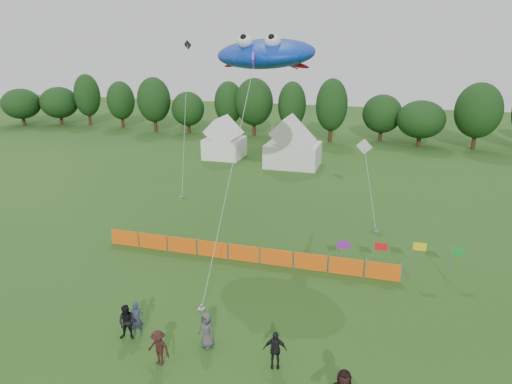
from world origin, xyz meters
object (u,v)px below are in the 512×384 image
(spectator_c, at_px, (159,348))
(spectator_e, at_px, (207,330))
(tent_left, at_px, (224,141))
(stingray_kite, at_px, (268,54))
(spectator_a, at_px, (137,319))
(spectator_b, at_px, (127,322))
(spectator_d, at_px, (275,350))
(tent_right, at_px, (293,148))
(barrier_fence, at_px, (244,253))

(spectator_c, relative_size, spectator_e, 0.95)
(tent_left, bearing_deg, stingray_kite, -61.72)
(spectator_a, xyz_separation_m, spectator_b, (-0.26, -0.35, 0.00))
(spectator_a, bearing_deg, spectator_d, -22.65)
(spectator_c, relative_size, stingray_kite, 0.08)
(spectator_d, bearing_deg, spectator_b, 167.95)
(tent_right, height_order, spectator_b, tent_right)
(spectator_a, xyz_separation_m, spectator_e, (3.26, 0.13, -0.01))
(stingray_kite, bearing_deg, spectator_d, -73.70)
(spectator_d, bearing_deg, tent_right, 88.15)
(tent_left, height_order, stingray_kite, stingray_kite)
(spectator_d, height_order, stingray_kite, stingray_kite)
(spectator_d, relative_size, spectator_e, 0.98)
(spectator_e, bearing_deg, spectator_b, -149.65)
(tent_left, distance_m, spectator_d, 35.28)
(tent_right, bearing_deg, spectator_d, -79.43)
(spectator_c, distance_m, spectator_e, 2.15)
(tent_left, distance_m, stingray_kite, 22.85)
(tent_left, height_order, barrier_fence, tent_left)
(spectator_b, bearing_deg, spectator_e, -4.05)
(stingray_kite, bearing_deg, spectator_e, -85.57)
(spectator_e, bearing_deg, stingray_kite, 117.01)
(tent_left, height_order, spectator_b, tent_left)
(tent_left, xyz_separation_m, spectator_c, (9.40, -33.57, -1.07))
(spectator_c, bearing_deg, spectator_a, 149.70)
(spectator_e, xyz_separation_m, stingray_kite, (-1.07, 13.82, 10.92))
(tent_left, xyz_separation_m, stingray_kite, (9.76, -18.14, 9.90))
(tent_left, distance_m, spectator_e, 33.76)
(spectator_d, bearing_deg, spectator_c, -177.94)
(spectator_b, xyz_separation_m, spectator_c, (2.10, -1.12, -0.05))
(spectator_b, height_order, spectator_e, spectator_b)
(tent_right, distance_m, spectator_c, 32.14)
(spectator_d, bearing_deg, barrier_fence, 102.83)
(barrier_fence, relative_size, spectator_c, 11.61)
(tent_right, relative_size, spectator_c, 3.60)
(tent_left, xyz_separation_m, spectator_b, (7.30, -32.44, -1.01))
(tent_left, distance_m, tent_right, 8.28)
(spectator_d, bearing_deg, spectator_a, 164.81)
(tent_right, height_order, spectator_d, tent_right)
(spectator_c, height_order, stingray_kite, stingray_kite)
(tent_right, height_order, spectator_c, tent_right)
(spectator_a, bearing_deg, tent_left, 83.38)
(tent_left, relative_size, spectator_d, 2.58)
(spectator_a, distance_m, spectator_c, 2.36)
(tent_left, bearing_deg, tent_right, -10.22)
(tent_left, relative_size, spectator_a, 2.52)
(tent_right, height_order, spectator_a, tent_right)
(tent_left, height_order, spectator_c, tent_left)
(spectator_a, distance_m, spectator_e, 3.27)
(barrier_fence, distance_m, spectator_a, 8.56)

